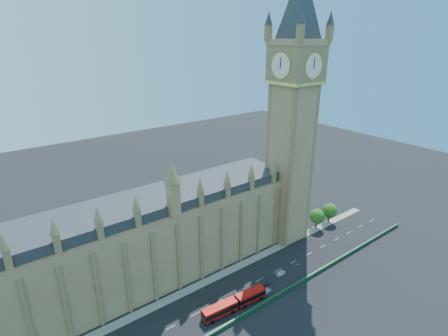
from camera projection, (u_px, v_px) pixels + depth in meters
ground at (229, 296)px, 104.23m from camera, size 400.00×400.00×0.00m
palace_westminster at (116, 252)px, 101.67m from camera, size 120.00×20.00×28.00m
elizabeth_tower at (294, 94)px, 116.83m from camera, size 20.59×20.59×105.00m
bridge_parapet at (249, 312)px, 97.30m from camera, size 160.00×0.60×1.20m
kerb_north at (211, 279)px, 111.30m from camera, size 160.00×3.00×0.16m
tree_east_near at (317, 216)px, 139.21m from camera, size 6.00×6.00×8.50m
tree_east_far at (330, 210)px, 143.72m from camera, size 6.00×6.00×8.50m
red_bus at (235, 303)px, 98.79m from camera, size 20.46×4.65×3.45m
car_grey at (265, 283)px, 108.71m from camera, size 4.41×2.07×1.46m
car_silver at (265, 292)px, 104.99m from camera, size 4.33×1.75×1.40m
car_white at (281, 273)px, 113.33m from camera, size 4.26×2.08×1.19m
cone_a at (281, 269)px, 115.56m from camera, size 0.49×0.49×0.73m
cone_b at (282, 273)px, 113.93m from camera, size 0.46×0.46×0.67m
cone_c at (299, 264)px, 118.11m from camera, size 0.45×0.45×0.66m
cone_d at (296, 265)px, 118.03m from camera, size 0.56×0.56×0.69m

